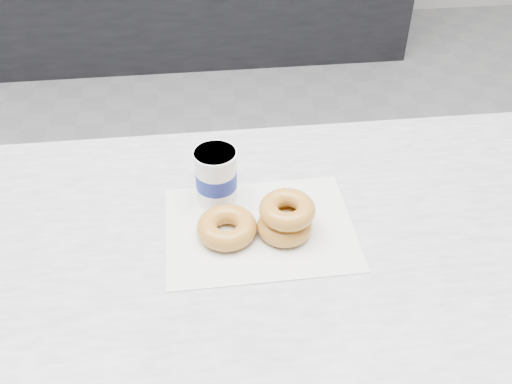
% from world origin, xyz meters
% --- Properties ---
extents(ground, '(5.00, 5.00, 0.00)m').
position_xyz_m(ground, '(0.00, 0.00, 0.00)').
color(ground, gray).
rests_on(ground, ground).
extents(wax_paper, '(0.34, 0.26, 0.00)m').
position_xyz_m(wax_paper, '(0.04, -0.55, 0.90)').
color(wax_paper, silver).
rests_on(wax_paper, counter).
extents(donut_single, '(0.12, 0.12, 0.04)m').
position_xyz_m(donut_single, '(-0.02, -0.56, 0.92)').
color(donut_single, gold).
rests_on(donut_single, wax_paper).
extents(donut_stack, '(0.14, 0.14, 0.07)m').
position_xyz_m(donut_stack, '(0.08, -0.56, 0.94)').
color(donut_stack, gold).
rests_on(donut_stack, wax_paper).
extents(coffee_cup, '(0.08, 0.08, 0.11)m').
position_xyz_m(coffee_cup, '(-0.03, -0.45, 0.96)').
color(coffee_cup, white).
rests_on(coffee_cup, counter).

